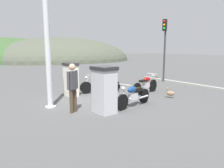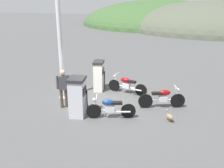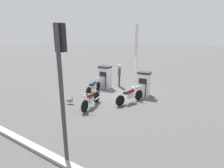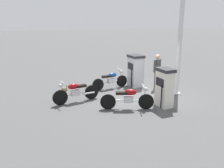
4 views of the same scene
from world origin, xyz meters
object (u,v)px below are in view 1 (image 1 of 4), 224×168
object	(u,v)px
fuel_pump_far	(71,79)
motorcycle_extra	(146,84)
fuel_pump_near	(104,90)
canopy_support_pole	(48,50)
motorcycle_far_pump	(100,84)
wandering_duck	(170,93)
roadside_traffic_light	(165,40)
motorcycle_near_pump	(134,95)
attendant_person	(73,85)

from	to	relation	value
fuel_pump_far	motorcycle_extra	distance (m)	3.60
fuel_pump_near	canopy_support_pole	bearing A→B (deg)	129.10
motorcycle_far_pump	motorcycle_extra	xyz separation A→B (m)	(1.81, -1.36, -0.00)
fuel_pump_far	wandering_duck	size ratio (longest dim) A/B	3.36
roadside_traffic_light	motorcycle_far_pump	bearing A→B (deg)	-170.44
motorcycle_near_pump	canopy_support_pole	bearing A→B (deg)	148.96
roadside_traffic_light	canopy_support_pole	size ratio (longest dim) A/B	0.91
wandering_duck	canopy_support_pole	distance (m)	5.52
wandering_duck	canopy_support_pole	world-z (taller)	canopy_support_pole
fuel_pump_near	attendant_person	bearing A→B (deg)	143.96
motorcycle_far_pump	fuel_pump_far	bearing A→B (deg)	175.53
attendant_person	roadside_traffic_light	size ratio (longest dim) A/B	0.42
motorcycle_far_pump	wandering_duck	world-z (taller)	motorcycle_far_pump
fuel_pump_near	motorcycle_far_pump	size ratio (longest dim) A/B	0.80
attendant_person	wandering_duck	size ratio (longest dim) A/B	3.69
fuel_pump_near	motorcycle_near_pump	distance (m)	1.38
motorcycle_near_pump	attendant_person	size ratio (longest dim) A/B	1.13
attendant_person	canopy_support_pole	bearing A→B (deg)	115.25
fuel_pump_near	canopy_support_pole	xyz separation A→B (m)	(-1.37, 1.69, 1.32)
fuel_pump_near	attendant_person	size ratio (longest dim) A/B	0.95
canopy_support_pole	attendant_person	bearing A→B (deg)	-64.75
motorcycle_near_pump	motorcycle_extra	world-z (taller)	motorcycle_extra
canopy_support_pole	motorcycle_extra	bearing A→B (deg)	-1.47
wandering_duck	roadside_traffic_light	size ratio (longest dim) A/B	0.11
motorcycle_far_pump	canopy_support_pole	bearing A→B (deg)	-156.45
fuel_pump_far	attendant_person	size ratio (longest dim) A/B	0.91
motorcycle_near_pump	attendant_person	xyz separation A→B (m)	(-2.20, 0.57, 0.53)
motorcycle_far_pump	attendant_person	bearing A→B (deg)	-135.65
motorcycle_near_pump	motorcycle_extra	size ratio (longest dim) A/B	0.97
fuel_pump_far	motorcycle_far_pump	distance (m)	1.51
attendant_person	canopy_support_pole	xyz separation A→B (m)	(-0.50, 1.05, 1.17)
fuel_pump_far	motorcycle_near_pump	world-z (taller)	fuel_pump_far
motorcycle_near_pump	roadside_traffic_light	xyz separation A→B (m)	(5.48, 3.76, 2.29)
attendant_person	roadside_traffic_light	bearing A→B (deg)	22.54
wandering_duck	attendant_person	bearing A→B (deg)	175.72
fuel_pump_far	motorcycle_extra	xyz separation A→B (m)	(3.27, -1.47, -0.33)
fuel_pump_far	wandering_duck	world-z (taller)	fuel_pump_far
motorcycle_far_pump	motorcycle_extra	distance (m)	2.26
wandering_duck	roadside_traffic_light	distance (m)	5.38
canopy_support_pole	wandering_duck	bearing A→B (deg)	-15.56
fuel_pump_near	fuel_pump_far	xyz separation A→B (m)	(0.00, 3.04, -0.03)
fuel_pump_far	canopy_support_pole	xyz separation A→B (m)	(-1.38, -1.35, 1.36)
attendant_person	wandering_duck	distance (m)	4.57
wandering_duck	canopy_support_pole	xyz separation A→B (m)	(-4.99, 1.39, 1.92)
motorcycle_far_pump	attendant_person	world-z (taller)	attendant_person
fuel_pump_far	attendant_person	xyz separation A→B (m)	(-0.88, -2.41, 0.19)
motorcycle_extra	roadside_traffic_light	size ratio (longest dim) A/B	0.49
motorcycle_far_pump	roadside_traffic_light	world-z (taller)	roadside_traffic_light
motorcycle_far_pump	motorcycle_near_pump	bearing A→B (deg)	-92.77
fuel_pump_far	motorcycle_extra	size ratio (longest dim) A/B	0.78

